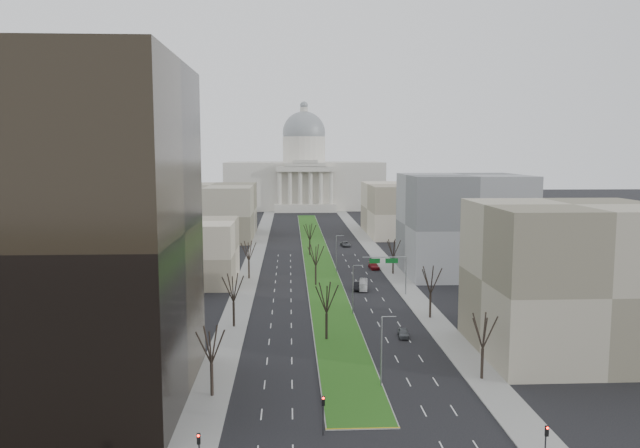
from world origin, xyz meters
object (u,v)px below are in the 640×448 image
object	(u,v)px
car_grey_far	(345,244)
car_grey_near	(403,333)
car_black	(358,286)
car_red	(374,266)
box_van	(363,285)

from	to	relation	value
car_grey_far	car_grey_near	bearing A→B (deg)	-97.50
car_black	car_red	distance (m)	24.47
car_grey_near	car_black	world-z (taller)	car_black
box_van	car_red	bearing A→B (deg)	84.32
car_grey_far	box_van	bearing A→B (deg)	-99.41
car_grey_near	car_black	size ratio (longest dim) A/B	0.78
car_black	box_van	world-z (taller)	box_van
car_grey_near	box_van	size ratio (longest dim) A/B	0.57
car_black	car_red	size ratio (longest dim) A/B	0.97
car_grey_near	box_van	bearing A→B (deg)	98.30
car_black	car_red	bearing A→B (deg)	83.38
car_black	car_grey_far	bearing A→B (deg)	96.36
car_red	box_van	xyz separation A→B (m)	(-5.40, -23.07, 0.21)
car_black	car_grey_far	size ratio (longest dim) A/B	0.97
car_grey_near	car_red	world-z (taller)	car_red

